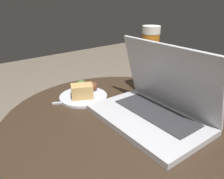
{
  "coord_description": "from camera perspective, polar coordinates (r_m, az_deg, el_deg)",
  "views": [
    {
      "loc": [
        0.45,
        -0.41,
        0.92
      ],
      "look_at": [
        -0.06,
        0.01,
        0.64
      ],
      "focal_mm": 35.0,
      "sensor_mm": 36.0,
      "label": 1
    }
  ],
  "objects": [
    {
      "name": "table",
      "position": [
        0.78,
        2.17,
        -15.49
      ],
      "size": [
        0.74,
        0.74,
        0.57
      ],
      "color": "#9E9EA3",
      "rests_on": "ground_plane"
    },
    {
      "name": "laptop",
      "position": [
        0.68,
        11.07,
        -3.96
      ],
      "size": [
        0.36,
        0.24,
        0.23
      ],
      "color": "silver",
      "rests_on": "table"
    },
    {
      "name": "beer_glass",
      "position": [
        0.82,
        9.68,
        7.17
      ],
      "size": [
        0.06,
        0.06,
        0.26
      ],
      "color": "#C6701E",
      "rests_on": "table"
    },
    {
      "name": "snack_plate",
      "position": [
        0.83,
        -7.46,
        -0.84
      ],
      "size": [
        0.18,
        0.18,
        0.06
      ],
      "color": "silver",
      "rests_on": "table"
    },
    {
      "name": "fork",
      "position": [
        0.8,
        -7.61,
        -3.16
      ],
      "size": [
        0.11,
        0.17,
        0.0
      ],
      "color": "#B2B2B7",
      "rests_on": "table"
    }
  ]
}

